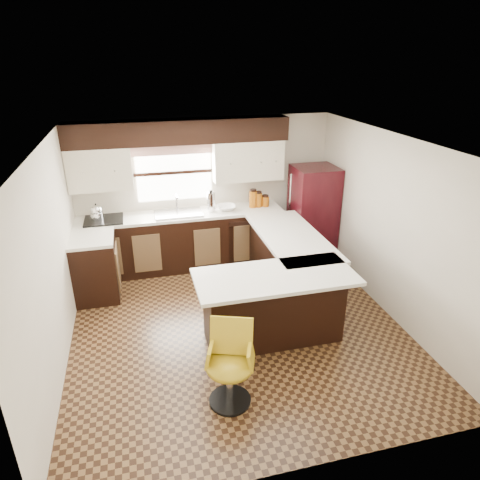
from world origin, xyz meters
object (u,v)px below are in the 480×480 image
object	(u,v)px
peninsula_return	(273,307)
bar_chair	(230,367)
refrigerator	(313,214)
peninsula_long	(286,267)

from	to	relation	value
peninsula_return	bar_chair	xyz separation A→B (m)	(-0.76, -0.93, -0.00)
refrigerator	bar_chair	size ratio (longest dim) A/B	1.82
peninsula_return	refrigerator	xyz separation A→B (m)	(1.36, 2.03, 0.36)
peninsula_return	bar_chair	distance (m)	1.20
peninsula_long	bar_chair	size ratio (longest dim) A/B	2.18
peninsula_return	bar_chair	size ratio (longest dim) A/B	1.85
refrigerator	bar_chair	bearing A→B (deg)	-125.60
peninsula_long	peninsula_return	world-z (taller)	same
peninsula_long	refrigerator	distance (m)	1.39
peninsula_long	refrigerator	world-z (taller)	refrigerator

